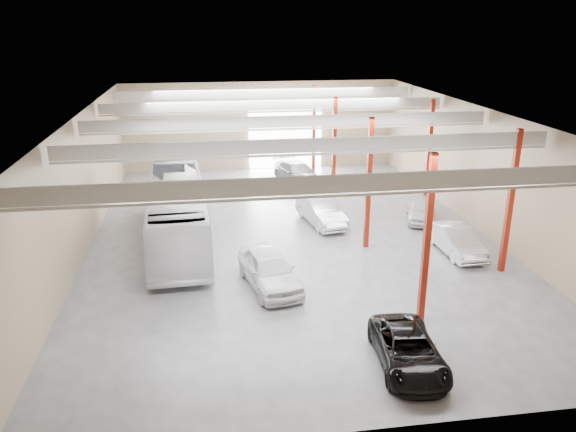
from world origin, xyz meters
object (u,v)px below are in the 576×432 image
object	(u,v)px
coach_bus	(177,212)
car_row_a	(269,269)
black_sedan	(408,350)
car_row_c	(297,173)
car_row_b	(321,212)
car_right_near	(456,240)
car_right_far	(421,209)

from	to	relation	value
coach_bus	car_row_a	bearing A→B (deg)	-57.33
car_row_a	black_sedan	bearing A→B (deg)	-70.92
coach_bus	car_row_c	size ratio (longest dim) A/B	2.41
car_row_b	car_row_c	size ratio (longest dim) A/B	0.89
black_sedan	car_row_a	bearing A→B (deg)	124.95
car_right_near	car_right_far	world-z (taller)	car_right_near
coach_bus	car_right_near	xyz separation A→B (m)	(14.44, -3.61, -1.04)
black_sedan	car_row_c	distance (m)	24.01
car_right_far	car_right_near	bearing A→B (deg)	-72.98
car_row_a	car_right_near	distance (m)	10.42
car_right_near	car_row_b	bearing A→B (deg)	136.40
black_sedan	car_right_far	bearing A→B (deg)	71.93
coach_bus	car_row_a	xyz separation A→B (m)	(4.31, -6.04, -0.91)
black_sedan	car_row_b	size ratio (longest dim) A/B	0.98
coach_bus	car_right_near	distance (m)	14.92
black_sedan	car_right_far	size ratio (longest dim) A/B	1.13
coach_bus	car_row_b	xyz separation A→B (m)	(8.38, 1.83, -0.99)
car_right_far	car_row_b	bearing A→B (deg)	-164.21
car_row_b	car_right_near	bearing A→B (deg)	-53.03
coach_bus	car_row_c	xyz separation A→B (m)	(8.44, 10.97, -1.00)
car_row_b	car_row_c	distance (m)	9.13
car_row_b	car_right_far	distance (m)	6.16
car_row_c	car_right_near	distance (m)	15.76
black_sedan	car_right_near	size ratio (longest dim) A/B	1.04
black_sedan	car_row_a	world-z (taller)	car_row_a
car_right_far	car_row_a	bearing A→B (deg)	-125.23
car_right_near	black_sedan	bearing A→B (deg)	-124.36
car_row_a	car_right_far	distance (m)	12.76
car_row_a	car_row_c	world-z (taller)	car_row_a
black_sedan	car_row_b	xyz separation A→B (m)	(-0.02, 14.87, 0.14)
black_sedan	car_row_b	bearing A→B (deg)	94.75
car_right_near	coach_bus	bearing A→B (deg)	164.28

